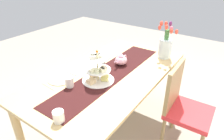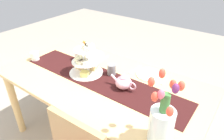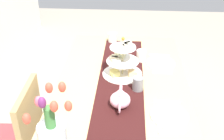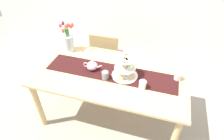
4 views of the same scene
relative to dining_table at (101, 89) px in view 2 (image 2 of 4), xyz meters
The scene contains 14 objects.
dining_table is the anchor object (origin of this frame).
table_runner 0.10m from the dining_table, 90.00° to the left, with size 1.55×0.33×0.00m, color black.
tiered_cake_stand 0.27m from the dining_table, ahead, with size 0.30×0.30×0.30m.
teapot 0.28m from the dining_table, behind, with size 0.24×0.13×0.14m.
tulip_vase 0.78m from the dining_table, 155.66° to the left, with size 0.18×0.21×0.43m.
cream_jug 0.77m from the dining_table, ahead, with size 0.08×0.08×0.09m, color white.
dinner_plate_left 0.44m from the dining_table, 134.80° to the right, with size 0.23×0.23×0.01m, color white.
fork_left 0.55m from the dining_table, 145.79° to the right, with size 0.02×0.15×0.01m, color silver.
knife_left 0.36m from the dining_table, 117.25° to the right, with size 0.01×0.17×0.01m, color silver.
dinner_plate_right 0.48m from the dining_table, 40.21° to the right, with size 0.23×0.23×0.01m, color white.
fork_right 0.39m from the dining_table, 54.81° to the right, with size 0.02×0.15×0.01m, color silver.
knife_right 0.60m from the dining_table, 31.05° to the right, with size 0.01×0.17×0.01m, color silver.
mug_grey 0.19m from the dining_table, 103.92° to the right, with size 0.08×0.08×0.10m, color slate.
mug_white_text 0.45m from the dining_table, 19.85° to the right, with size 0.08×0.08×0.10m, color white.
Camera 2 is at (-0.95, 1.14, 1.73)m, focal length 33.10 mm.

